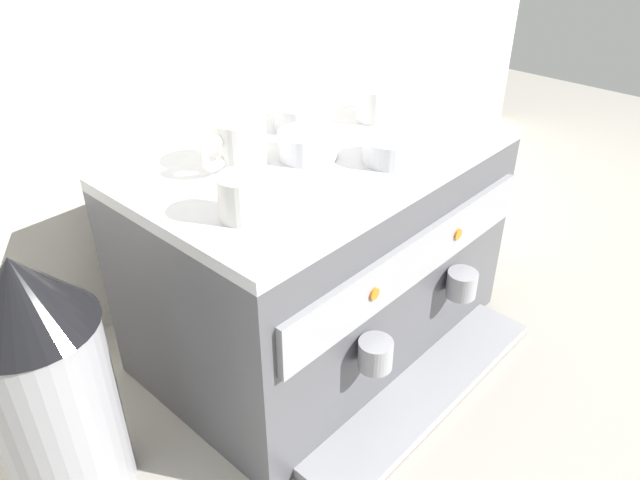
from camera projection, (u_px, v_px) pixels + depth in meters
ground_plane at (320, 333)px, 1.27m from camera, size 4.00×4.00×0.00m
tiled_backsplash_wall at (189, 76)px, 1.23m from camera, size 2.80×0.03×0.94m
espresso_machine at (322, 252)px, 1.16m from camera, size 0.67×0.52×0.41m
ceramic_cup_0 at (245, 196)px, 0.85m from camera, size 0.10×0.07×0.06m
ceramic_cup_1 at (377, 103)px, 1.17m from camera, size 0.10×0.09×0.06m
ceramic_cup_2 at (238, 144)px, 0.98m from camera, size 0.13×0.08×0.08m
ceramic_bowl_0 at (307, 145)px, 1.03m from camera, size 0.10×0.10×0.04m
ceramic_bowl_1 at (391, 150)px, 1.01m from camera, size 0.10×0.10×0.04m
ceramic_bowl_2 at (302, 116)px, 1.14m from camera, size 0.11×0.11×0.04m
coffee_grinder at (48, 382)px, 0.85m from camera, size 0.18×0.18×0.43m
milk_pitcher at (449, 224)px, 1.52m from camera, size 0.09×0.09×0.13m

